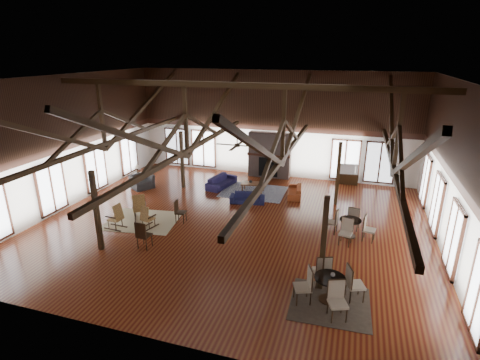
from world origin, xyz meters
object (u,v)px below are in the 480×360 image
(tv_console, at_px, (347,178))
(sofa_navy_left, at_px, (221,181))
(sofa_orange, at_px, (295,191))
(cafe_table_far, at_px, (350,225))
(coffee_table, at_px, (253,184))
(cafe_table_near, at_px, (329,284))
(sofa_navy_front, at_px, (247,198))
(armchair, at_px, (142,181))

(tv_console, bearing_deg, sofa_navy_left, -158.45)
(sofa_orange, height_order, cafe_table_far, cafe_table_far)
(tv_console, bearing_deg, sofa_orange, -132.14)
(coffee_table, bearing_deg, cafe_table_near, -71.49)
(cafe_table_far, bearing_deg, sofa_orange, 126.82)
(sofa_navy_front, xyz_separation_m, armchair, (-5.97, 0.30, 0.12))
(sofa_navy_front, height_order, cafe_table_near, cafe_table_near)
(sofa_navy_left, relative_size, cafe_table_near, 0.95)
(sofa_navy_front, distance_m, cafe_table_far, 5.30)
(sofa_navy_front, bearing_deg, coffee_table, 84.61)
(cafe_table_near, xyz_separation_m, tv_console, (0.11, 10.81, -0.26))
(sofa_navy_front, distance_m, sofa_navy_left, 2.64)
(sofa_navy_left, distance_m, cafe_table_far, 7.85)
(sofa_navy_front, distance_m, armchair, 5.97)
(sofa_navy_front, bearing_deg, armchair, 166.31)
(sofa_navy_left, xyz_separation_m, sofa_orange, (4.01, -0.16, -0.05))
(sofa_orange, height_order, cafe_table_near, cafe_table_near)
(sofa_navy_left, relative_size, armchair, 1.81)
(sofa_navy_front, bearing_deg, cafe_table_far, -34.79)
(armchair, height_order, cafe_table_near, cafe_table_near)
(sofa_navy_left, xyz_separation_m, cafe_table_far, (6.81, -3.90, 0.21))
(sofa_navy_front, relative_size, sofa_orange, 0.99)
(sofa_navy_front, height_order, armchair, armchair)
(coffee_table, relative_size, cafe_table_far, 0.66)
(sofa_navy_front, bearing_deg, cafe_table_near, -66.84)
(coffee_table, height_order, armchair, armchair)
(coffee_table, bearing_deg, tv_console, 19.89)
(sofa_orange, bearing_deg, tv_console, 130.45)
(cafe_table_near, bearing_deg, coffee_table, 119.40)
(coffee_table, bearing_deg, cafe_table_far, -47.42)
(sofa_navy_front, height_order, sofa_navy_left, sofa_navy_left)
(armchair, bearing_deg, cafe_table_far, -70.56)
(cafe_table_near, bearing_deg, sofa_navy_left, 127.58)
(coffee_table, xyz_separation_m, armchair, (-5.82, -1.25, -0.05))
(sofa_orange, relative_size, coffee_table, 1.27)
(sofa_orange, xyz_separation_m, cafe_table_near, (2.35, -8.10, 0.30))
(cafe_table_far, height_order, tv_console, cafe_table_far)
(sofa_orange, distance_m, coffee_table, 2.19)
(sofa_orange, relative_size, cafe_table_far, 0.84)
(coffee_table, xyz_separation_m, cafe_table_near, (4.53, -8.05, 0.13))
(sofa_navy_left, distance_m, coffee_table, 1.84)
(cafe_table_far, bearing_deg, coffee_table, 143.48)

